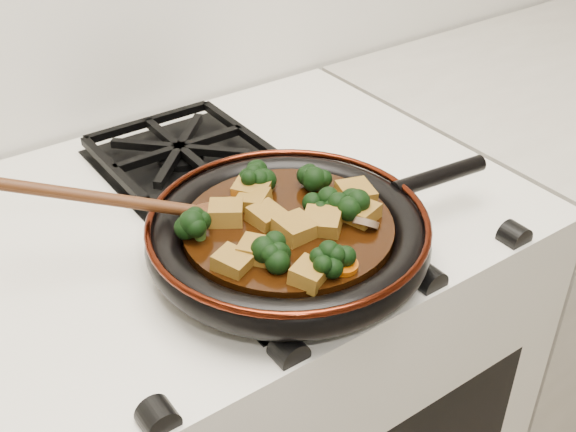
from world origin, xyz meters
TOP-DOWN VIEW (x-y plane):
  - stove at (0.00, 1.69)m, footprint 0.76×0.60m
  - burner_grate_front at (0.00, 1.55)m, footprint 0.23×0.23m
  - burner_grate_back at (0.00, 1.83)m, footprint 0.23×0.23m
  - skillet at (-0.01, 1.54)m, footprint 0.46×0.34m
  - braising_sauce at (-0.01, 1.54)m, footprint 0.25×0.25m
  - tofu_cube_0 at (-0.02, 1.59)m, footprint 0.05×0.05m
  - tofu_cube_1 at (-0.02, 1.51)m, footprint 0.04×0.04m
  - tofu_cube_2 at (-0.05, 1.44)m, footprint 0.05×0.05m
  - tofu_cube_3 at (-0.07, 1.59)m, footprint 0.06×0.06m
  - tofu_cube_4 at (-0.03, 1.55)m, footprint 0.04×0.04m
  - tofu_cube_5 at (-0.07, 1.51)m, footprint 0.05×0.05m
  - tofu_cube_6 at (0.06, 1.50)m, footprint 0.05×0.05m
  - tofu_cube_7 at (0.01, 1.50)m, footprint 0.06×0.06m
  - tofu_cube_8 at (-0.01, 1.61)m, footprint 0.06×0.06m
  - tofu_cube_9 at (-0.11, 1.50)m, footprint 0.05×0.05m
  - tofu_cube_10 at (0.08, 1.53)m, footprint 0.05×0.05m
  - broccoli_floret_0 at (-0.11, 1.57)m, footprint 0.09×0.08m
  - broccoli_floret_1 at (-0.02, 1.44)m, footprint 0.08×0.07m
  - broccoli_floret_2 at (-0.03, 1.44)m, footprint 0.07×0.07m
  - broccoli_floret_3 at (-0.00, 1.63)m, footprint 0.07×0.08m
  - broccoli_floret_4 at (0.03, 1.53)m, footprint 0.08×0.08m
  - broccoli_floret_5 at (-0.07, 1.48)m, footprint 0.09×0.08m
  - broccoli_floret_6 at (0.05, 1.50)m, footprint 0.08×0.09m
  - broccoli_floret_7 at (0.06, 1.58)m, footprint 0.08×0.08m
  - carrot_coin_0 at (-0.05, 1.60)m, footprint 0.03×0.03m
  - carrot_coin_1 at (0.07, 1.54)m, footprint 0.03×0.03m
  - carrot_coin_2 at (0.05, 1.53)m, footprint 0.03×0.03m
  - carrot_coin_3 at (-0.01, 1.43)m, footprint 0.03×0.03m
  - mushroom_slice_0 at (0.08, 1.53)m, footprint 0.04×0.04m
  - mushroom_slice_1 at (0.07, 1.51)m, footprint 0.04×0.04m
  - mushroom_slice_2 at (0.06, 1.48)m, footprint 0.04×0.04m
  - wooden_spoon at (-0.14, 1.63)m, footprint 0.15×0.09m

SIDE VIEW (x-z plane):
  - stove at x=0.00m, z-range 0.00..0.90m
  - burner_grate_front at x=0.00m, z-range 0.90..0.93m
  - burner_grate_back at x=0.00m, z-range 0.90..0.93m
  - skillet at x=-0.01m, z-range 0.92..0.97m
  - braising_sauce at x=-0.01m, z-range 0.94..0.96m
  - carrot_coin_0 at x=-0.05m, z-range 0.96..0.97m
  - carrot_coin_1 at x=0.07m, z-range 0.96..0.97m
  - carrot_coin_2 at x=0.05m, z-range 0.96..0.97m
  - carrot_coin_3 at x=-0.01m, z-range 0.96..0.97m
  - mushroom_slice_0 at x=0.08m, z-range 0.95..0.98m
  - mushroom_slice_1 at x=0.07m, z-range 0.95..0.98m
  - mushroom_slice_2 at x=0.06m, z-range 0.95..0.98m
  - tofu_cube_4 at x=-0.03m, z-range 0.95..0.98m
  - tofu_cube_0 at x=-0.02m, z-range 0.95..0.98m
  - tofu_cube_9 at x=-0.11m, z-range 0.95..0.98m
  - tofu_cube_2 at x=-0.05m, z-range 0.95..0.98m
  - tofu_cube_5 at x=-0.07m, z-range 0.95..0.98m
  - tofu_cube_6 at x=0.06m, z-range 0.96..0.98m
  - tofu_cube_8 at x=-0.01m, z-range 0.95..0.98m
  - tofu_cube_3 at x=-0.07m, z-range 0.95..0.98m
  - tofu_cube_1 at x=-0.02m, z-range 0.95..0.98m
  - tofu_cube_7 at x=0.01m, z-range 0.95..0.98m
  - tofu_cube_10 at x=0.08m, z-range 0.95..0.98m
  - broccoli_floret_5 at x=-0.07m, z-range 0.94..0.99m
  - broccoli_floret_7 at x=0.06m, z-range 0.94..1.00m
  - broccoli_floret_2 at x=-0.03m, z-range 0.94..1.00m
  - broccoli_floret_1 at x=-0.02m, z-range 0.94..1.00m
  - broccoli_floret_4 at x=0.03m, z-range 0.94..1.00m
  - broccoli_floret_6 at x=0.05m, z-range 0.94..1.00m
  - broccoli_floret_3 at x=0.00m, z-range 0.93..1.01m
  - broccoli_floret_0 at x=-0.11m, z-range 0.94..1.01m
  - wooden_spoon at x=-0.14m, z-range 0.86..1.11m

